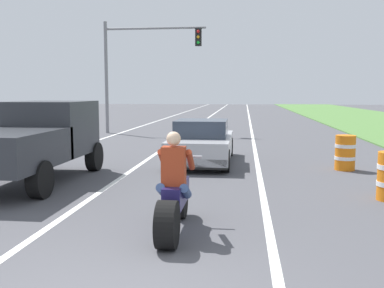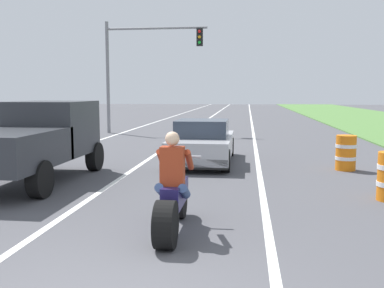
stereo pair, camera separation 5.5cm
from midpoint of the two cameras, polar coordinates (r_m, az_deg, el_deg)
The scene contains 8 objects.
lane_stripe_left_solid at distance 25.11m, azimuth -8.93°, elevation 1.57°, with size 0.14×120.00×0.01m, color white.
lane_stripe_right_solid at distance 24.18m, azimuth 7.73°, elevation 1.39°, with size 0.14×120.00×0.01m, color white.
lane_stripe_centre_dashed at distance 24.38m, azimuth -0.76°, elevation 1.50°, with size 0.14×120.00×0.01m, color white.
motorcycle_with_rider at distance 6.83m, azimuth -2.60°, elevation -6.98°, with size 0.70×2.21×1.62m.
sports_car_silver at distance 13.80m, azimuth 1.20°, elevation 0.12°, with size 1.84×4.30×1.37m.
pickup_truck_left_lane_dark_grey at distance 11.47m, azimuth -19.77°, elevation 0.79°, with size 2.02×4.80×1.98m.
traffic_light_mast_near at distance 24.17m, azimuth -7.14°, elevation 11.02°, with size 5.53×0.34×6.00m.
construction_barrel_mid at distance 13.28m, azimuth 19.15°, elevation -1.05°, with size 0.58×0.58×1.00m.
Camera 1 is at (1.38, -4.08, 2.21)m, focal length 41.08 mm.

